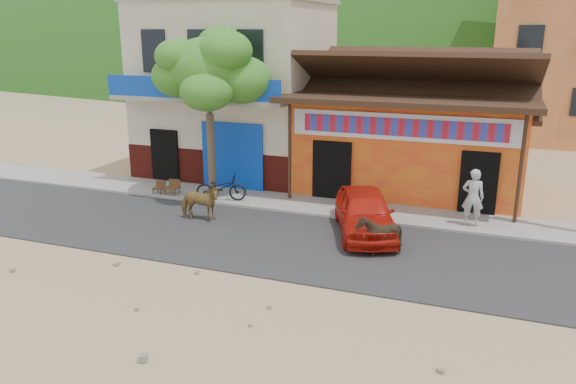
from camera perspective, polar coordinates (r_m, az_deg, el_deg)
name	(u,v)px	position (r m, az deg, el deg)	size (l,w,h in m)	color
ground	(269,280)	(14.17, -1.92, -8.90)	(120.00, 120.00, 0.00)	#9E825B
road	(302,244)	(16.31, 1.40, -5.33)	(60.00, 5.00, 0.04)	#28282B
sidewalk	(335,208)	(19.45, 4.75, -1.64)	(60.00, 2.00, 0.12)	gray
dance_club	(413,141)	(22.45, 12.58, 5.04)	(8.00, 6.00, 3.60)	orange
cafe_building	(237,90)	(24.33, -5.19, 10.26)	(7.00, 6.00, 7.00)	beige
tree	(210,114)	(20.25, -7.95, 7.88)	(3.00, 3.00, 6.00)	#2D721E
cow_tan	(200,203)	(18.31, -8.96, -1.07)	(0.63, 1.39, 1.17)	olive
cow_dark	(379,235)	(15.50, 9.20, -4.35)	(0.93, 1.05, 1.16)	black
red_car	(365,212)	(17.04, 7.81, -2.03)	(1.60, 3.97, 1.35)	red
scooter	(221,188)	(20.07, -6.83, 0.44)	(0.62, 1.78, 0.94)	black
pedestrian	(473,197)	(18.19, 18.27, -0.52)	(0.66, 0.43, 1.81)	#B8B8B8
cafe_chair_left	(158,183)	(21.36, -13.03, 0.92)	(0.38, 0.38, 0.80)	#472417
cafe_chair_right	(172,181)	(21.09, -11.71, 1.07)	(0.46, 0.46, 0.99)	#462917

